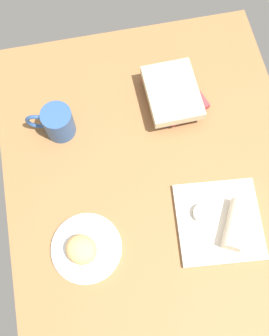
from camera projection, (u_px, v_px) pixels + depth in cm
name	position (u px, v px, depth cm)	size (l,w,h in cm)	color
dining_table	(154.00, 178.00, 122.82)	(110.00, 90.00, 4.00)	olive
round_plate	(87.00, 248.00, 112.78)	(20.01, 20.01, 1.40)	white
scone_pastry	(81.00, 249.00, 109.11)	(8.91, 8.11, 5.76)	tan
square_plate	(219.00, 222.00, 115.30)	(24.00, 24.00, 1.60)	silver
sauce_cup	(202.00, 213.00, 114.00)	(5.14, 5.14, 2.45)	silver
breakfast_wrap	(236.00, 224.00, 111.33)	(5.69, 5.69, 14.00)	beige
book_stack	(174.00, 93.00, 126.48)	(23.31, 19.18, 7.25)	#6B4C7A
coffee_mug	(57.00, 122.00, 121.20)	(9.35, 14.66, 10.46)	#2D518C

